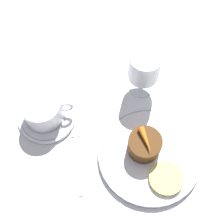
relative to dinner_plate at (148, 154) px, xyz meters
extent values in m
plane|color=white|center=(0.00, 0.02, -0.01)|extent=(3.00, 3.00, 0.00)
cylinder|color=white|center=(0.00, 0.00, 0.00)|extent=(0.24, 0.24, 0.01)
torus|color=#999EA8|center=(0.00, 0.00, 0.00)|extent=(0.22, 0.22, 0.00)
cylinder|color=white|center=(-0.23, 0.12, 0.00)|extent=(0.14, 0.14, 0.01)
torus|color=#999EA8|center=(-0.23, 0.12, 0.00)|extent=(0.13, 0.13, 0.00)
cylinder|color=white|center=(-0.24, 0.12, 0.03)|extent=(0.09, 0.09, 0.06)
cylinder|color=brown|center=(-0.24, 0.12, 0.04)|extent=(0.08, 0.08, 0.05)
torus|color=white|center=(-0.18, 0.12, 0.04)|extent=(0.03, 0.01, 0.04)
cube|color=silver|center=(-0.20, 0.10, 0.00)|extent=(0.04, 0.09, 0.00)
ellipsoid|color=silver|center=(-0.18, 0.15, 0.00)|extent=(0.02, 0.03, 0.00)
cylinder|color=silver|center=(0.01, 0.18, -0.01)|extent=(0.06, 0.06, 0.01)
cylinder|color=silver|center=(0.01, 0.18, 0.02)|extent=(0.01, 0.01, 0.05)
cylinder|color=silver|center=(0.01, 0.18, 0.09)|extent=(0.08, 0.08, 0.07)
cylinder|color=#5B0F1E|center=(0.01, 0.18, 0.07)|extent=(0.07, 0.07, 0.04)
cube|color=silver|center=(-0.16, -0.01, -0.01)|extent=(0.01, 0.14, 0.01)
cube|color=silver|center=(-0.17, 0.09, -0.01)|extent=(0.02, 0.05, 0.01)
cylinder|color=#563314|center=(-0.01, 0.01, 0.03)|extent=(0.08, 0.08, 0.05)
cone|color=orange|center=(-0.01, 0.01, 0.06)|extent=(0.03, 0.06, 0.02)
cylinder|color=#EFE075|center=(0.03, -0.06, 0.01)|extent=(0.08, 0.08, 0.01)
camera|label=1|loc=(-0.11, -0.21, 0.69)|focal=50.00mm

